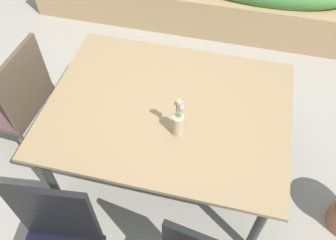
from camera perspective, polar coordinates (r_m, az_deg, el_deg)
The scene contains 4 objects.
ground_plane at distance 2.78m, azimuth -0.36°, elevation -6.08°, with size 12.00×12.00×0.00m, color gray.
dining_table at distance 2.21m, azimuth -0.00°, elevation 1.15°, with size 1.49×1.13×0.71m.
chair_end_left at distance 2.70m, azimuth -23.50°, elevation 3.43°, with size 0.51×0.51×0.93m.
flower_vase at distance 1.96m, azimuth 1.66°, elevation -0.19°, with size 0.07×0.07×0.29m.
Camera 1 is at (0.37, -1.45, 2.35)m, focal length 37.67 mm.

